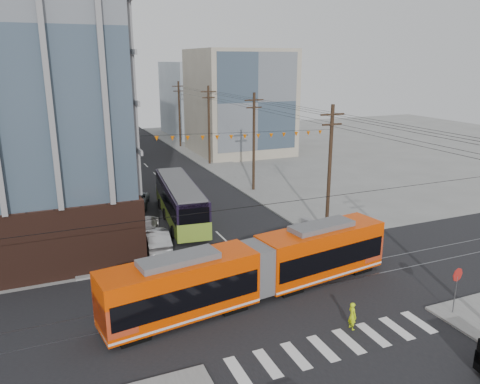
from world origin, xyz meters
The scene contains 14 objects.
ground centered at (0.00, 0.00, 0.00)m, with size 160.00×160.00×0.00m, color slate.
bg_bldg_nw_near centered at (-17.00, 52.00, 9.00)m, with size 18.00×16.00×18.00m, color #8C99A5.
bg_bldg_ne_near centered at (16.00, 48.00, 8.00)m, with size 14.00×14.00×16.00m, color gray.
bg_bldg_nw_far centered at (-14.00, 72.00, 10.00)m, with size 16.00×18.00×20.00m, color gray.
bg_bldg_ne_far centered at (18.00, 68.00, 7.00)m, with size 16.00×16.00×14.00m, color #8C99A5.
utility_pole_far centered at (8.50, 56.00, 5.50)m, with size 0.30×0.30×11.00m, color black.
streetcar centered at (-1.64, 3.42, 1.88)m, with size 19.50×2.74×3.76m, color #DB3A00, non-canonical shape.
city_bus centered at (-1.96, 19.40, 1.85)m, with size 2.84×13.09×3.71m, color black, non-canonical shape.
parked_car_silver centered at (-5.65, 13.40, 0.83)m, with size 1.77×5.07×1.67m, color #9D9D9D.
parked_car_white centered at (-5.74, 17.24, 0.76)m, with size 2.12×5.21×1.51m, color silver.
parked_car_grey centered at (-4.92, 25.40, 0.72)m, with size 2.40×5.20×1.44m, color #525B62.
pedestrian centered at (1.67, -2.03, 0.81)m, with size 0.59×0.39×1.61m, color #C4E611.
stop_sign centered at (8.04, -3.10, 1.39)m, with size 0.84×0.84×2.78m, color #AA1A15, non-canonical shape.
jersey_barrier centered at (8.30, 11.82, 0.38)m, with size 0.85×3.77×0.75m, color slate.
Camera 1 is at (-13.00, -20.72, 14.42)m, focal length 35.00 mm.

